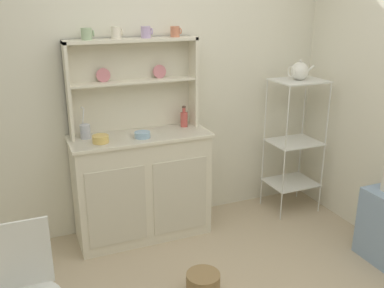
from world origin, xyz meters
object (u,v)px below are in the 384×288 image
Objects in this scene: bowl_mixing_large at (101,139)px; porcelain_teapot at (300,71)px; wire_chair at (25,285)px; utensil_jar at (85,131)px; hutch_cabinet at (142,185)px; hutch_shelf_unit at (132,78)px; floor_basket at (203,285)px; jam_bottle at (184,119)px; bakers_rack at (295,135)px; cup_sage_0 at (87,34)px.

porcelain_teapot is at bearing 0.11° from bowl_mixing_large.
wire_chair is 1.38m from utensil_jar.
porcelain_teapot reaches higher than utensil_jar.
porcelain_teapot reaches higher than hutch_cabinet.
floor_basket is at bearing -82.54° from hutch_shelf_unit.
porcelain_teapot is (1.77, 0.00, 0.41)m from bowl_mixing_large.
bowl_mixing_large is at bearing -179.89° from porcelain_teapot.
utensil_jar is (-0.83, -0.01, -0.01)m from jam_bottle.
floor_basket is 1.46m from utensil_jar.
porcelain_teapot is (2.40, 1.04, 0.82)m from wire_chair.
floor_basket is 1.31× the size of jam_bottle.
bakers_rack is (1.45, -0.07, 0.28)m from hutch_cabinet.
bakers_rack is at bearing -4.55° from utensil_jar.
hutch_shelf_unit is 0.84× the size of bakers_rack.
bakers_rack is 7.06× the size of jam_bottle.
jam_bottle is (0.42, 0.09, 0.51)m from hutch_cabinet.
floor_basket is (0.14, -0.94, -0.38)m from hutch_cabinet.
porcelain_teapot is (1.30, 0.87, 1.25)m from floor_basket.
hutch_cabinet is at bearing -168.25° from jam_bottle.
hutch_shelf_unit is at bearing 24.40° from wire_chair.
hutch_cabinet is at bearing 20.52° from wire_chair.
utensil_jar is (-1.86, 0.15, 0.21)m from bakers_rack.
hutch_cabinet is 1.32× the size of wire_chair.
porcelain_teapot is (-0.00, 0.00, 0.59)m from bakers_rack.
cup_sage_0 is 0.38× the size of porcelain_teapot.
hutch_shelf_unit is at bearing 11.76° from utensil_jar.
cup_sage_0 is at bearing 114.47° from floor_basket.
floor_basket is at bearing -146.26° from bakers_rack.
hutch_cabinet is at bearing 98.75° from floor_basket.
utensil_jar is (-0.56, 1.02, 0.87)m from floor_basket.
wire_chair is (-0.95, -1.27, -0.81)m from hutch_shelf_unit.
hutch_shelf_unit is 0.57m from bowl_mixing_large.
porcelain_teapot is at bearing -9.22° from hutch_shelf_unit.
floor_basket is at bearing -146.23° from porcelain_teapot.
bowl_mixing_large is at bearing -167.39° from hutch_cabinet.
porcelain_teapot is (1.45, -0.07, 0.87)m from hutch_cabinet.
jam_bottle is at bearing 12.13° from bowl_mixing_large.
porcelain_teapot is (1.79, -0.19, -0.35)m from cup_sage_0.
cup_sage_0 reaches higher than floor_basket.
jam_bottle is (1.37, 1.20, 0.45)m from wire_chair.
hutch_cabinet is 6.32× the size of jam_bottle.
bakers_rack is 13.32× the size of cup_sage_0.
bakers_rack reaches higher than jam_bottle.
utensil_jar is at bearing 119.97° from bowl_mixing_large.
utensil_jar is (-0.42, 0.08, 0.50)m from hutch_cabinet.
hutch_cabinet is 0.66m from jam_bottle.
hutch_shelf_unit is 4.23× the size of utensil_jar.
utensil_jar is at bearing 175.45° from bakers_rack.
wire_chair is 3.43× the size of utensil_jar.
cup_sage_0 reaches higher than wire_chair.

